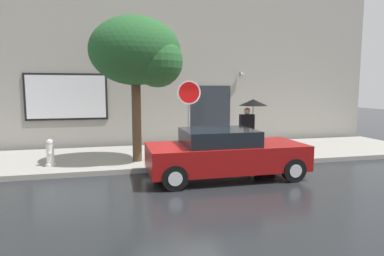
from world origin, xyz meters
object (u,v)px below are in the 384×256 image
Objects in this scene: parked_car at (225,153)px; street_tree at (140,54)px; pedestrian_with_umbrella at (251,111)px; stop_sign at (189,104)px; fire_hydrant at (50,153)px.

street_tree is (-2.12, 1.98, 2.86)m from parked_car.
pedestrian_with_umbrella is at bearing 50.47° from parked_car.
parked_car is at bearing -69.49° from stop_sign.
stop_sign is (-0.62, 1.67, 1.29)m from parked_car.
street_tree is at bearing -0.43° from fire_hydrant.
street_tree is (2.74, -0.02, 2.99)m from fire_hydrant.
pedestrian_with_umbrella reaches higher than parked_car.
stop_sign is (1.49, -0.32, -1.57)m from street_tree.
parked_car reaches higher than fire_hydrant.
fire_hydrant is 0.41× the size of pedestrian_with_umbrella.
fire_hydrant is 4.06m from street_tree.
street_tree reaches higher than pedestrian_with_umbrella.
parked_car is 0.95× the size of street_tree.
pedestrian_with_umbrella is at bearing 0.17° from street_tree.
street_tree is at bearing 136.86° from parked_car.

